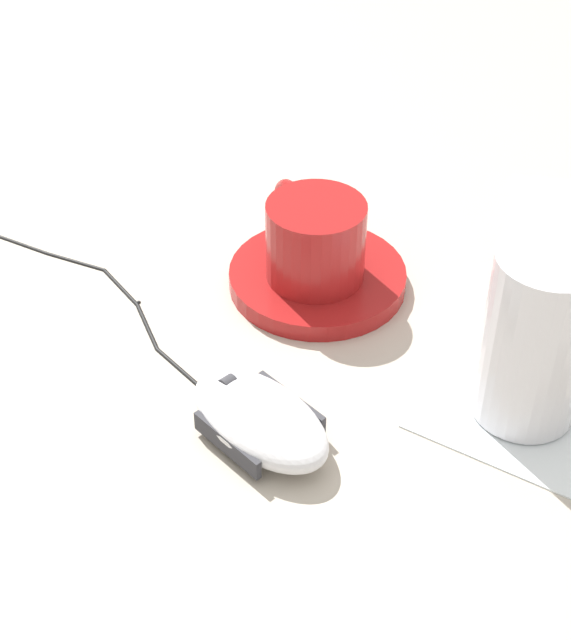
{
  "coord_description": "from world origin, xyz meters",
  "views": [
    {
      "loc": [
        -0.0,
        0.55,
        0.45
      ],
      "look_at": [
        0.06,
        0.04,
        0.03
      ],
      "focal_mm": 55.0,
      "sensor_mm": 36.0,
      "label": 1
    }
  ],
  "objects_px": {
    "saucer": "(312,277)",
    "drinking_glass": "(530,337)",
    "computer_mouse": "(253,418)",
    "coffee_cup": "(308,239)"
  },
  "relations": [
    {
      "from": "coffee_cup",
      "to": "computer_mouse",
      "type": "distance_m",
      "value": 0.16
    },
    {
      "from": "computer_mouse",
      "to": "drinking_glass",
      "type": "bearing_deg",
      "value": -165.51
    },
    {
      "from": "saucer",
      "to": "drinking_glass",
      "type": "xyz_separation_m",
      "value": [
        -0.14,
        0.12,
        0.06
      ]
    },
    {
      "from": "saucer",
      "to": "drinking_glass",
      "type": "distance_m",
      "value": 0.19
    },
    {
      "from": "saucer",
      "to": "computer_mouse",
      "type": "height_order",
      "value": "computer_mouse"
    },
    {
      "from": "saucer",
      "to": "computer_mouse",
      "type": "distance_m",
      "value": 0.16
    },
    {
      "from": "saucer",
      "to": "drinking_glass",
      "type": "relative_size",
      "value": 1.11
    },
    {
      "from": "coffee_cup",
      "to": "drinking_glass",
      "type": "distance_m",
      "value": 0.19
    },
    {
      "from": "coffee_cup",
      "to": "computer_mouse",
      "type": "bearing_deg",
      "value": 83.26
    },
    {
      "from": "computer_mouse",
      "to": "coffee_cup",
      "type": "bearing_deg",
      "value": -96.74
    }
  ]
}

